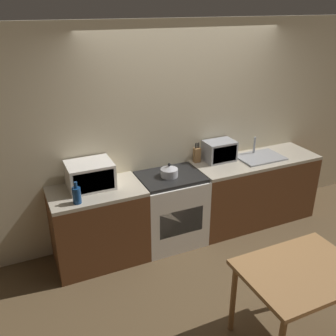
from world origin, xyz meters
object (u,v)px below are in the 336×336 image
kettle (169,171)px  toaster_oven (220,151)px  stove_range (170,209)px  dining_table (301,279)px  microwave (90,175)px  bottle (77,195)px

kettle → toaster_oven: (0.78, 0.17, 0.06)m
stove_range → dining_table: bearing=-79.1°
microwave → dining_table: bearing=-56.5°
stove_range → kettle: (-0.02, -0.01, 0.52)m
bottle → toaster_oven: bearing=10.7°
stove_range → bottle: bottle is taller
stove_range → toaster_oven: (0.76, 0.16, 0.58)m
microwave → dining_table: size_ratio=0.49×
microwave → kettle: bearing=-6.9°
stove_range → dining_table: 1.86m
stove_range → kettle: 0.52m
kettle → toaster_oven: 0.80m
bottle → toaster_oven: (1.88, 0.36, 0.04)m
bottle → dining_table: bottle is taller
toaster_oven → dining_table: bearing=-101.7°
toaster_oven → dining_table: 2.04m
bottle → dining_table: 2.21m
microwave → toaster_oven: 1.67m
microwave → bottle: size_ratio=2.07×
toaster_oven → microwave: bearing=-178.0°
dining_table → bottle: bearing=132.5°
toaster_oven → dining_table: toaster_oven is taller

